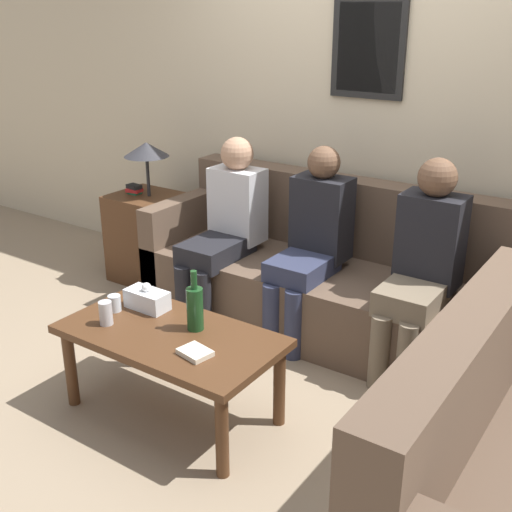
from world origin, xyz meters
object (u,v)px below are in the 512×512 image
person_left (226,223)px  person_right (422,261)px  wine_bottle (195,307)px  person_middle (312,239)px  couch_main (327,279)px  teddy_bear (384,453)px  drinking_glass (115,303)px  coffee_table (171,344)px

person_left → person_right: 1.31m
wine_bottle → person_middle: size_ratio=0.26×
couch_main → teddy_bear: bearing=-51.4°
wine_bottle → drinking_glass: size_ratio=3.56×
person_left → person_right: size_ratio=0.97×
wine_bottle → person_right: (0.75, 1.02, 0.07)m
coffee_table → drinking_glass: size_ratio=12.65×
couch_main → teddy_bear: 1.47m
drinking_glass → person_right: (1.22, 1.11, 0.14)m
couch_main → coffee_table: bearing=-97.1°
wine_bottle → person_left: 1.14m
person_right → teddy_bear: person_right is taller
wine_bottle → person_right: 1.27m
couch_main → person_left: bearing=-161.7°
wine_bottle → person_right: bearing=53.8°
couch_main → wine_bottle: bearing=-93.9°
wine_bottle → person_right: person_right is taller
person_left → person_right: bearing=1.3°
coffee_table → person_right: 1.42m
coffee_table → wine_bottle: bearing=50.2°
drinking_glass → person_right: person_right is taller
wine_bottle → drinking_glass: 0.48m
teddy_bear → wine_bottle: bearing=-176.2°
wine_bottle → teddy_bear: size_ratio=1.10×
couch_main → drinking_glass: (-0.55, -1.29, 0.19)m
person_middle → person_right: person_right is taller
coffee_table → person_middle: 1.17m
coffee_table → drinking_glass: drinking_glass is taller
coffee_table → drinking_glass: 0.41m
couch_main → person_right: person_right is taller
wine_bottle → person_left: size_ratio=0.26×
teddy_bear → person_right: bearing=104.2°
coffee_table → person_right: size_ratio=0.91×
couch_main → wine_bottle: (-0.08, -1.21, 0.27)m
person_right → wine_bottle: bearing=-126.2°
person_middle → teddy_bear: size_ratio=4.20×
person_middle → teddy_bear: 1.45m
coffee_table → person_right: person_right is taller
person_left → person_middle: person_middle is taller
wine_bottle → teddy_bear: wine_bottle is taller
coffee_table → teddy_bear: coffee_table is taller
drinking_glass → person_middle: size_ratio=0.07×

